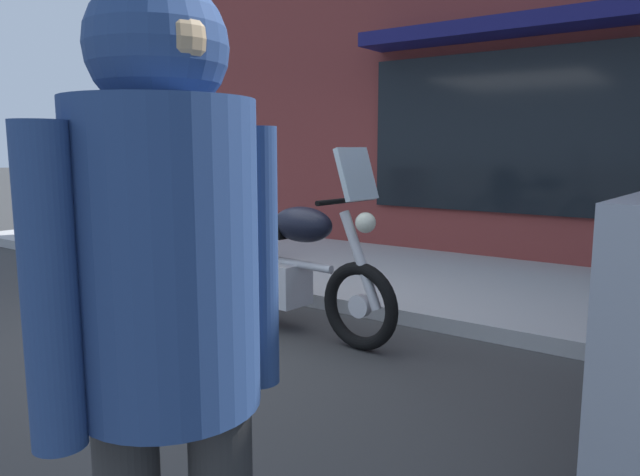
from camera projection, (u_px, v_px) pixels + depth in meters
name	position (u px, v px, depth m)	size (l,w,h in m)	color
ground_plane	(201.00, 333.00, 4.44)	(80.00, 80.00, 0.00)	#363636
touring_motorcycle	(268.00, 251.00, 4.53)	(2.07, 0.62, 1.38)	black
parked_bicycle	(134.00, 251.00, 5.89)	(1.75, 0.48, 0.92)	black
pedestrian_walking	(168.00, 296.00, 1.22)	(0.45, 0.55, 1.71)	#303030
sandwich_board_sign	(242.00, 220.00, 6.42)	(0.55, 0.42, 0.96)	silver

